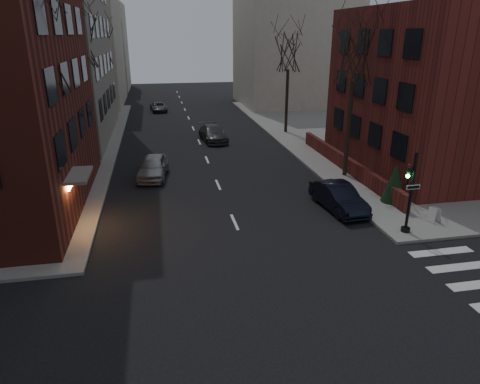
% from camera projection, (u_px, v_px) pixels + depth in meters
% --- Properties ---
extents(sidewalk_far_right, '(44.00, 44.00, 0.15)m').
position_uv_depth(sidewalk_far_right, '(479.00, 128.00, 44.15)').
color(sidewalk_far_right, gray).
rests_on(sidewalk_far_right, ground).
extents(building_right_brick, '(12.00, 14.00, 11.00)m').
position_uv_depth(building_right_brick, '(448.00, 91.00, 29.90)').
color(building_right_brick, maroon).
rests_on(building_right_brick, ground).
extents(low_wall_right, '(0.35, 16.00, 1.00)m').
position_uv_depth(low_wall_right, '(346.00, 163.00, 30.29)').
color(low_wall_right, maroon).
rests_on(low_wall_right, sidewalk_far_right).
extents(building_distant_la, '(14.00, 16.00, 18.00)m').
position_uv_depth(building_distant_la, '(63.00, 36.00, 56.14)').
color(building_distant_la, beige).
rests_on(building_distant_la, ground).
extents(building_distant_ra, '(14.00, 14.00, 16.00)m').
position_uv_depth(building_distant_ra, '(293.00, 44.00, 57.27)').
color(building_distant_ra, beige).
rests_on(building_distant_ra, ground).
extents(building_distant_lb, '(10.00, 12.00, 14.00)m').
position_uv_depth(building_distant_lb, '(96.00, 48.00, 72.83)').
color(building_distant_lb, beige).
rests_on(building_distant_lb, ground).
extents(traffic_signal, '(0.76, 0.44, 4.00)m').
position_uv_depth(traffic_signal, '(409.00, 198.00, 20.41)').
color(traffic_signal, black).
rests_on(traffic_signal, sidewalk_far_right).
extents(tree_left_a, '(4.18, 4.18, 10.26)m').
position_uv_depth(tree_left_a, '(39.00, 52.00, 19.72)').
color(tree_left_a, '#2D231C').
rests_on(tree_left_a, sidewalk_far_left).
extents(tree_left_b, '(4.40, 4.40, 10.80)m').
position_uv_depth(tree_left_b, '(78.00, 39.00, 30.61)').
color(tree_left_b, '#2D231C').
rests_on(tree_left_b, sidewalk_far_left).
extents(tree_left_c, '(3.96, 3.96, 9.72)m').
position_uv_depth(tree_left_c, '(101.00, 46.00, 43.79)').
color(tree_left_c, '#2D231C').
rests_on(tree_left_c, sidewalk_far_left).
extents(tree_right_a, '(3.96, 3.96, 9.72)m').
position_uv_depth(tree_right_a, '(355.00, 55.00, 26.71)').
color(tree_right_a, '#2D231C').
rests_on(tree_right_a, sidewalk_far_right).
extents(tree_right_b, '(3.74, 3.74, 9.18)m').
position_uv_depth(tree_right_b, '(289.00, 53.00, 39.74)').
color(tree_right_b, '#2D231C').
rests_on(tree_right_b, sidewalk_far_right).
extents(streetlamp_near, '(0.36, 0.36, 6.28)m').
position_uv_depth(streetlamp_near, '(87.00, 114.00, 28.66)').
color(streetlamp_near, black).
rests_on(streetlamp_near, sidewalk_far_left).
extents(streetlamp_far, '(0.36, 0.36, 6.28)m').
position_uv_depth(streetlamp_far, '(112.00, 82.00, 47.06)').
color(streetlamp_far, black).
rests_on(streetlamp_far, sidewalk_far_left).
extents(parked_sedan, '(2.02, 4.59, 1.47)m').
position_uv_depth(parked_sedan, '(338.00, 197.00, 23.78)').
color(parked_sedan, black).
rests_on(parked_sedan, ground).
extents(car_lane_silver, '(2.41, 4.70, 1.53)m').
position_uv_depth(car_lane_silver, '(153.00, 167.00, 29.10)').
color(car_lane_silver, '#98979C').
rests_on(car_lane_silver, ground).
extents(car_lane_gray, '(2.47, 5.02, 1.41)m').
position_uv_depth(car_lane_gray, '(213.00, 133.00, 39.04)').
color(car_lane_gray, '#39393D').
rests_on(car_lane_gray, ground).
extents(car_lane_far, '(2.25, 4.18, 1.11)m').
position_uv_depth(car_lane_far, '(159.00, 107.00, 54.03)').
color(car_lane_far, '#3F4044').
rests_on(car_lane_far, ground).
extents(sandwich_board, '(0.48, 0.58, 0.79)m').
position_uv_depth(sandwich_board, '(434.00, 215.00, 21.96)').
color(sandwich_board, silver).
rests_on(sandwich_board, sidewalk_far_right).
extents(evergreen_shrub, '(1.56, 1.56, 2.26)m').
position_uv_depth(evergreen_shrub, '(395.00, 183.00, 24.40)').
color(evergreen_shrub, black).
rests_on(evergreen_shrub, sidewalk_far_right).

